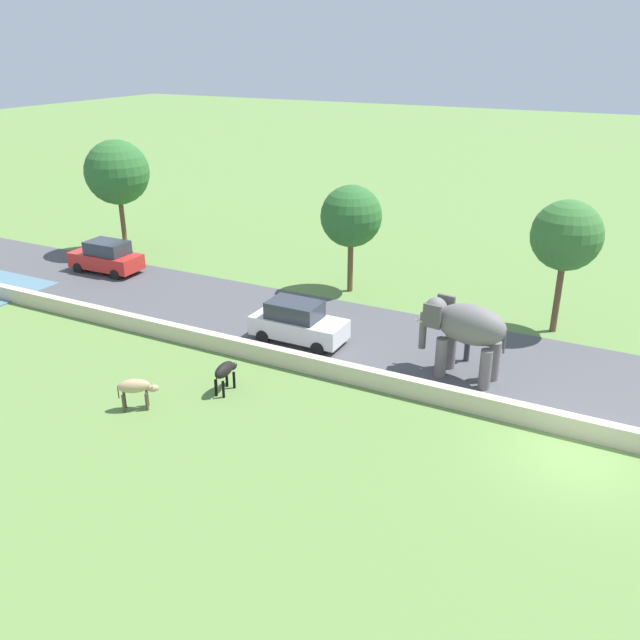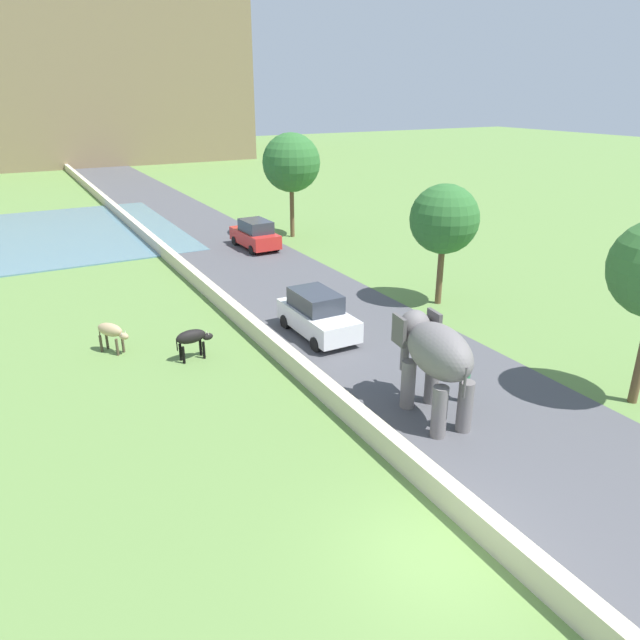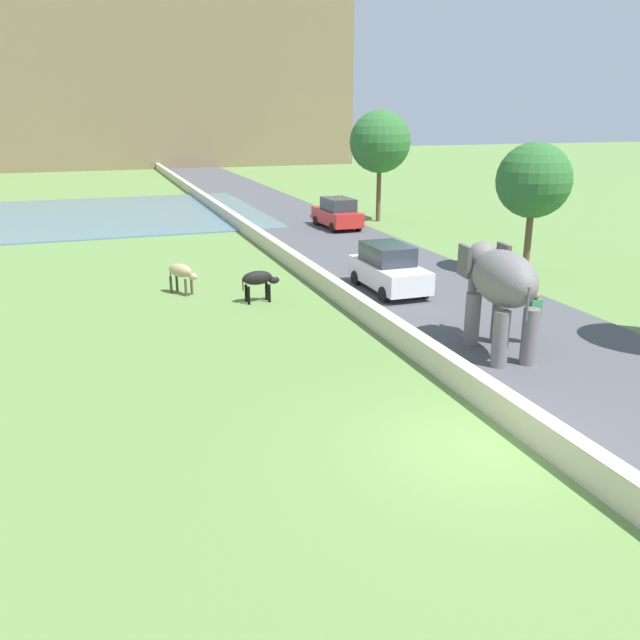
{
  "view_description": "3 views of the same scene",
  "coord_description": "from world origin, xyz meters",
  "px_view_note": "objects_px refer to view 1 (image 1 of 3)",
  "views": [
    {
      "loc": [
        -18.95,
        -0.96,
        11.86
      ],
      "look_at": [
        1.93,
        9.81,
        1.92
      ],
      "focal_mm": 37.33,
      "sensor_mm": 36.0,
      "label": 1
    },
    {
      "loc": [
        -6.81,
        -7.23,
        9.17
      ],
      "look_at": [
        2.22,
        9.21,
        1.74
      ],
      "focal_mm": 32.88,
      "sensor_mm": 36.0,
      "label": 2
    },
    {
      "loc": [
        -7.01,
        -10.24,
        6.55
      ],
      "look_at": [
        -1.45,
        5.56,
        1.21
      ],
      "focal_mm": 36.84,
      "sensor_mm": 36.0,
      "label": 3
    }
  ],
  "objects_px": {
    "elephant": "(464,328)",
    "person_beside_elephant": "(468,342)",
    "car_white": "(298,322)",
    "cow_black": "(225,371)",
    "cow_tan": "(136,387)",
    "car_red": "(106,257)"
  },
  "relations": [
    {
      "from": "elephant",
      "to": "car_white",
      "type": "distance_m",
      "value": 7.13
    },
    {
      "from": "cow_tan",
      "to": "cow_black",
      "type": "xyz_separation_m",
      "value": [
        2.44,
        -2.02,
        0.0
      ]
    },
    {
      "from": "person_beside_elephant",
      "to": "cow_black",
      "type": "height_order",
      "value": "person_beside_elephant"
    },
    {
      "from": "car_white",
      "to": "cow_black",
      "type": "distance_m",
      "value": 4.97
    },
    {
      "from": "elephant",
      "to": "person_beside_elephant",
      "type": "xyz_separation_m",
      "value": [
        1.37,
        0.16,
        -1.16
      ]
    },
    {
      "from": "elephant",
      "to": "car_red",
      "type": "bearing_deg",
      "value": 81.44
    },
    {
      "from": "cow_tan",
      "to": "car_red",
      "type": "bearing_deg",
      "value": 47.3
    },
    {
      "from": "person_beside_elephant",
      "to": "cow_tan",
      "type": "relative_size",
      "value": 1.24
    },
    {
      "from": "cow_black",
      "to": "cow_tan",
      "type": "bearing_deg",
      "value": 140.5
    },
    {
      "from": "car_white",
      "to": "cow_tan",
      "type": "relative_size",
      "value": 3.06
    },
    {
      "from": "car_white",
      "to": "person_beside_elephant",
      "type": "bearing_deg",
      "value": -78.5
    },
    {
      "from": "car_white",
      "to": "cow_black",
      "type": "xyz_separation_m",
      "value": [
        -4.96,
        0.25,
        -0.06
      ]
    },
    {
      "from": "person_beside_elephant",
      "to": "car_white",
      "type": "relative_size",
      "value": 0.41
    },
    {
      "from": "elephant",
      "to": "cow_black",
      "type": "relative_size",
      "value": 2.53
    },
    {
      "from": "elephant",
      "to": "car_red",
      "type": "distance_m",
      "value": 21.01
    },
    {
      "from": "elephant",
      "to": "car_red",
      "type": "height_order",
      "value": "elephant"
    },
    {
      "from": "car_white",
      "to": "cow_tan",
      "type": "distance_m",
      "value": 7.75
    },
    {
      "from": "car_red",
      "to": "cow_black",
      "type": "bearing_deg",
      "value": -121.09
    },
    {
      "from": "elephant",
      "to": "car_white",
      "type": "relative_size",
      "value": 0.89
    },
    {
      "from": "person_beside_elephant",
      "to": "car_white",
      "type": "distance_m",
      "value": 7.02
    },
    {
      "from": "car_red",
      "to": "cow_tan",
      "type": "relative_size",
      "value": 3.09
    },
    {
      "from": "elephant",
      "to": "cow_tan",
      "type": "height_order",
      "value": "elephant"
    }
  ]
}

